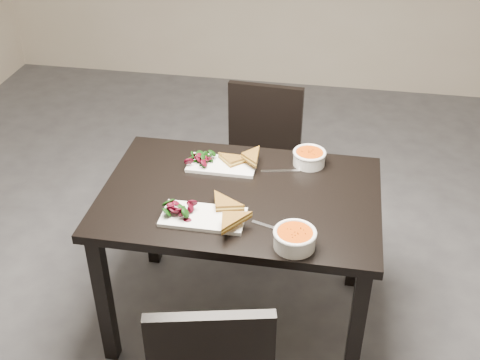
{
  "coord_description": "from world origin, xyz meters",
  "views": [
    {
      "loc": [
        0.42,
        -2.38,
        2.23
      ],
      "look_at": [
        0.05,
        -0.3,
        0.82
      ],
      "focal_mm": 44.86,
      "sensor_mm": 36.0,
      "label": 1
    }
  ],
  "objects_px": {
    "soup_bowl_near": "(295,238)",
    "soup_bowl_far": "(309,157)",
    "plate_near": "(203,217)",
    "chair_far": "(260,153)",
    "plate_far": "(222,165)",
    "table": "(240,212)"
  },
  "relations": [
    {
      "from": "soup_bowl_near",
      "to": "soup_bowl_far",
      "type": "height_order",
      "value": "soup_bowl_near"
    },
    {
      "from": "chair_far",
      "to": "soup_bowl_far",
      "type": "height_order",
      "value": "chair_far"
    },
    {
      "from": "table",
      "to": "plate_near",
      "type": "bearing_deg",
      "value": -119.69
    },
    {
      "from": "plate_far",
      "to": "soup_bowl_far",
      "type": "relative_size",
      "value": 2.04
    },
    {
      "from": "table",
      "to": "plate_far",
      "type": "distance_m",
      "value": 0.25
    },
    {
      "from": "plate_near",
      "to": "soup_bowl_far",
      "type": "relative_size",
      "value": 2.21
    },
    {
      "from": "chair_far",
      "to": "plate_far",
      "type": "xyz_separation_m",
      "value": [
        -0.1,
        -0.59,
        0.27
      ]
    },
    {
      "from": "table",
      "to": "soup_bowl_far",
      "type": "distance_m",
      "value": 0.42
    },
    {
      "from": "plate_near",
      "to": "soup_bowl_near",
      "type": "relative_size",
      "value": 2.03
    },
    {
      "from": "table",
      "to": "soup_bowl_far",
      "type": "bearing_deg",
      "value": 46.76
    },
    {
      "from": "plate_near",
      "to": "plate_far",
      "type": "height_order",
      "value": "plate_near"
    },
    {
      "from": "chair_far",
      "to": "soup_bowl_near",
      "type": "bearing_deg",
      "value": -71.69
    },
    {
      "from": "plate_near",
      "to": "soup_bowl_near",
      "type": "distance_m",
      "value": 0.4
    },
    {
      "from": "table",
      "to": "soup_bowl_far",
      "type": "height_order",
      "value": "soup_bowl_far"
    },
    {
      "from": "plate_near",
      "to": "plate_far",
      "type": "bearing_deg",
      "value": 90.52
    },
    {
      "from": "plate_far",
      "to": "chair_far",
      "type": "bearing_deg",
      "value": 80.44
    },
    {
      "from": "soup_bowl_near",
      "to": "plate_far",
      "type": "xyz_separation_m",
      "value": [
        -0.38,
        0.51,
        -0.03
      ]
    },
    {
      "from": "table",
      "to": "soup_bowl_far",
      "type": "xyz_separation_m",
      "value": [
        0.27,
        0.29,
        0.14
      ]
    },
    {
      "from": "plate_near",
      "to": "plate_far",
      "type": "xyz_separation_m",
      "value": [
        -0.0,
        0.4,
        -0.0
      ]
    },
    {
      "from": "plate_near",
      "to": "soup_bowl_far",
      "type": "bearing_deg",
      "value": 51.75
    },
    {
      "from": "soup_bowl_far",
      "to": "plate_far",
      "type": "bearing_deg",
      "value": -166.68
    },
    {
      "from": "soup_bowl_near",
      "to": "table",
      "type": "bearing_deg",
      "value": 130.52
    }
  ]
}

